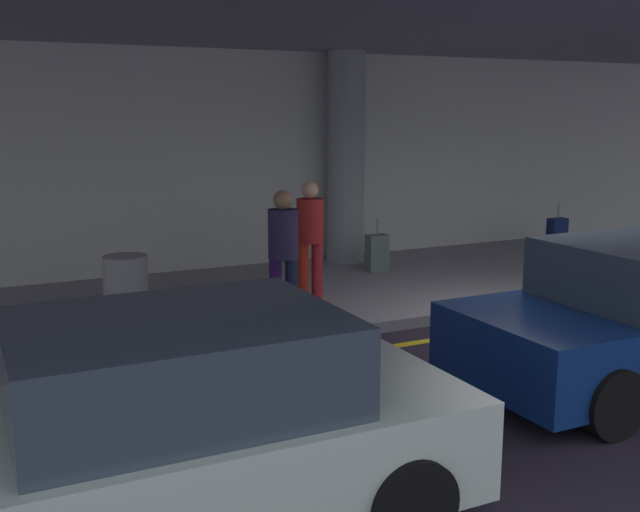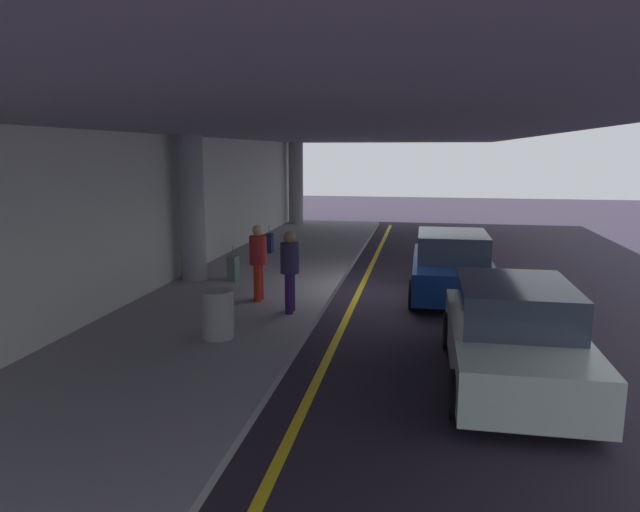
{
  "view_description": "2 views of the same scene",
  "coord_description": "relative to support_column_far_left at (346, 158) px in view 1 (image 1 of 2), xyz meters",
  "views": [
    {
      "loc": [
        -6.29,
        -7.01,
        2.8
      ],
      "look_at": [
        -2.06,
        1.58,
        0.96
      ],
      "focal_mm": 42.55,
      "sensor_mm": 36.0,
      "label": 1
    },
    {
      "loc": [
        -13.6,
        -1.04,
        3.4
      ],
      "look_at": [
        -1.02,
        1.26,
        1.05
      ],
      "focal_mm": 32.11,
      "sensor_mm": 36.0,
      "label": 2
    }
  ],
  "objects": [
    {
      "name": "ceiling_overhang",
      "position": [
        0.0,
        -2.15,
        1.97
      ],
      "size": [
        28.0,
        13.2,
        0.3
      ],
      "primitive_type": "cube",
      "color": "gray",
      "rests_on": "support_column_far_left"
    },
    {
      "name": "support_column_far_left",
      "position": [
        0.0,
        0.0,
        0.0
      ],
      "size": [
        0.66,
        0.66,
        3.65
      ],
      "primitive_type": "cylinder",
      "color": "gray",
      "rests_on": "sidewalk"
    },
    {
      "name": "person_waiting_for_ride",
      "position": [
        -1.77,
        -2.25,
        -0.86
      ],
      "size": [
        0.38,
        0.38,
        1.68
      ],
      "rotation": [
        0.0,
        0.0,
        3.85
      ],
      "color": "#A12210",
      "rests_on": "sidewalk"
    },
    {
      "name": "traveler_with_luggage",
      "position": [
        -2.57,
        -3.15,
        -0.86
      ],
      "size": [
        0.38,
        0.38,
        1.68
      ],
      "rotation": [
        0.0,
        0.0,
        6.11
      ],
      "color": "#270F44",
      "rests_on": "sidewalk"
    },
    {
      "name": "ground_plane",
      "position": [
        0.0,
        -4.75,
        -1.97
      ],
      "size": [
        60.0,
        60.0,
        0.0
      ],
      "primitive_type": "plane",
      "color": "#26202D"
    },
    {
      "name": "sidewalk",
      "position": [
        0.0,
        -1.65,
        -1.9
      ],
      "size": [
        26.0,
        4.2,
        0.15
      ],
      "primitive_type": "cube",
      "color": "gray",
      "rests_on": "ground"
    },
    {
      "name": "car_silver",
      "position": [
        -5.12,
        -7.15,
        -1.26
      ],
      "size": [
        4.1,
        1.92,
        1.5
      ],
      "rotation": [
        0.0,
        0.0,
        0.07
      ],
      "color": "#B1C2B9",
      "rests_on": "ground"
    },
    {
      "name": "terminal_back_wall",
      "position": [
        0.0,
        0.6,
        -0.07
      ],
      "size": [
        26.0,
        0.3,
        3.8
      ],
      "primitive_type": "cube",
      "color": "#B5BAB2",
      "rests_on": "ground"
    },
    {
      "name": "lane_stripe_yellow",
      "position": [
        0.0,
        -4.28,
        -1.97
      ],
      "size": [
        26.0,
        0.14,
        0.01
      ],
      "primitive_type": "cube",
      "color": "yellow",
      "rests_on": "ground"
    },
    {
      "name": "trash_bin_steel",
      "position": [
        -4.36,
        -2.27,
        -1.4
      ],
      "size": [
        0.56,
        0.56,
        0.85
      ],
      "primitive_type": "cylinder",
      "color": "gray",
      "rests_on": "sidewalk"
    },
    {
      "name": "suitcase_upright_secondary",
      "position": [
        4.15,
        -0.87,
        -1.51
      ],
      "size": [
        0.36,
        0.22,
        0.9
      ],
      "rotation": [
        0.0,
        0.0,
        0.41
      ],
      "color": "#101E50",
      "rests_on": "sidewalk"
    },
    {
      "name": "suitcase_upright_primary",
      "position": [
        0.04,
        -1.04,
        -1.51
      ],
      "size": [
        0.36,
        0.22,
        0.9
      ],
      "rotation": [
        0.0,
        0.0,
        -0.3
      ],
      "color": "#506257",
      "rests_on": "sidewalk"
    }
  ]
}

